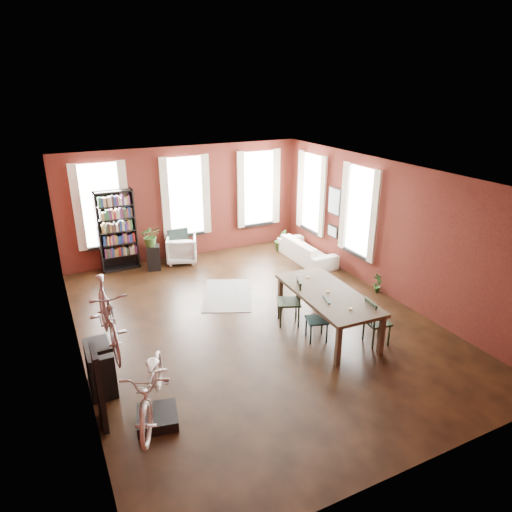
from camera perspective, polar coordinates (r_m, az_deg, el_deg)
room at (r=9.72m, az=-0.56°, el=4.73°), size 9.00×9.04×3.22m
dining_table at (r=9.57m, az=8.82°, el=-6.86°), size 1.25×2.57×0.86m
dining_chair_a at (r=9.21m, az=7.62°, el=-7.90°), size 0.51×0.51×0.88m
dining_chair_b at (r=9.70m, az=4.12°, el=-5.72°), size 0.61×0.61×1.01m
dining_chair_c at (r=9.31m, az=14.92°, el=-7.94°), size 0.49×0.49×0.94m
dining_chair_d at (r=10.70m, az=8.30°, el=-3.81°), size 0.38×0.38×0.82m
bookshelf at (r=12.80m, az=-16.98°, el=3.04°), size 1.00×0.32×2.20m
white_armchair at (r=13.12m, az=-9.28°, el=1.00°), size 1.02×0.99×0.84m
cream_sofa at (r=13.17m, az=6.37°, el=1.16°), size 0.61×2.08×0.81m
striped_rug at (r=11.13m, az=-3.58°, el=-4.87°), size 1.78×2.12×0.01m
bike_trainer at (r=7.52m, az=-12.23°, el=-19.14°), size 0.71×0.71×0.18m
bike_wall_rack at (r=7.36m, az=-19.01°, el=-15.37°), size 0.16×0.60×1.30m
console_table at (r=8.25m, az=-18.87°, el=-13.11°), size 0.40×0.80×0.80m
plant_stand at (r=12.77m, az=-12.66°, el=-0.20°), size 0.42×0.42×0.69m
plant_by_sofa at (r=13.93m, az=3.07°, el=1.29°), size 0.42×0.70×0.30m
plant_small at (r=11.62m, az=14.88°, el=-3.99°), size 0.33×0.51×0.17m
bicycle_floor at (r=6.90m, az=-13.11°, el=-12.55°), size 0.99×1.17×1.90m
bicycle_hung at (r=6.63m, az=-18.39°, el=-4.58°), size 0.47×1.00×1.66m
plant_on_stand at (r=12.57m, az=-13.00°, el=2.21°), size 0.63×0.68×0.46m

